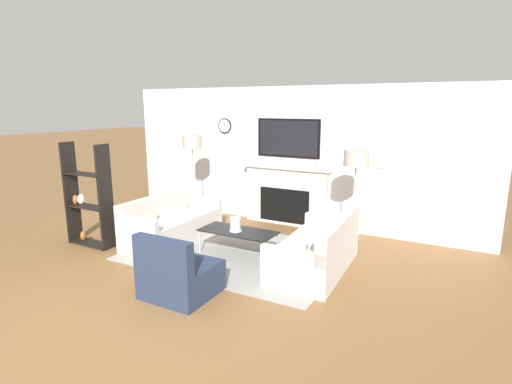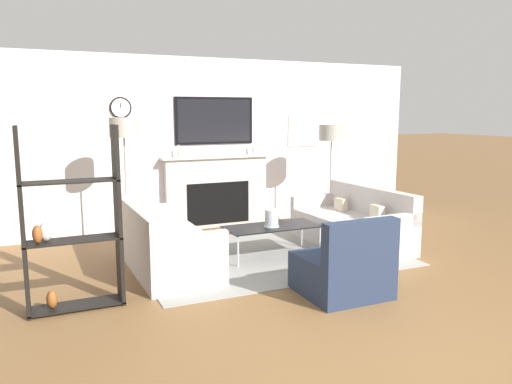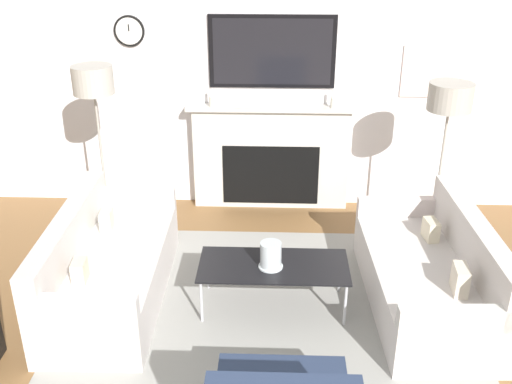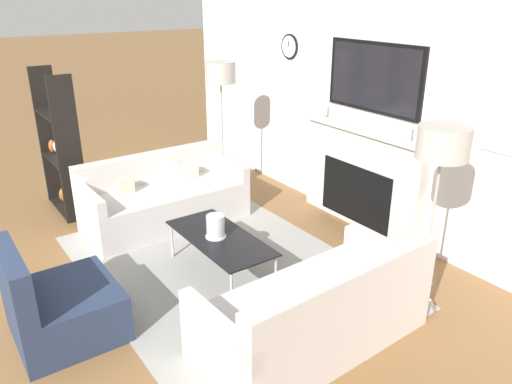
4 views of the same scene
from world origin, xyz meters
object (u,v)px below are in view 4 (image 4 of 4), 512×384
Objects in this scene: hurricane_candle at (216,228)px; floor_lamp_left at (221,75)px; couch_right at (316,313)px; shelf_unit at (60,149)px; coffee_table at (220,239)px; armchair at (59,307)px; floor_lamp_right at (443,146)px; couch_left at (164,200)px.

floor_lamp_left is at bearing 146.44° from hurricane_candle.
shelf_unit is at bearing -167.53° from couch_right.
coffee_table is 5.52× the size of hurricane_candle.
couch_right is 1.51× the size of coffee_table.
coffee_table is at bearing 52.29° from hurricane_candle.
coffee_table is at bearing 92.48° from armchair.
floor_lamp_right reaches higher than hurricane_candle.
shelf_unit reaches higher than armchair.
armchair is 3.22m from floor_lamp_right.
shelf_unit reaches higher than floor_lamp_right.
hurricane_candle is at bearing 93.45° from armchair.
shelf_unit is at bearing -163.32° from hurricane_candle.
armchair is at bearing -16.63° from shelf_unit.
couch_right is at bearing 52.23° from armchair.
couch_right is 1.31m from coffee_table.
floor_lamp_left is (-1.71, 2.57, 1.36)m from armchair.
coffee_table is 0.68× the size of floor_lamp_left.
coffee_table is 0.13m from hurricane_candle.
floor_lamp_left is at bearing 104.08° from couch_left.
couch_left is 1.46m from shelf_unit.
couch_right is 2.22× the size of armchair.
couch_right reaches higher than hurricane_candle.
coffee_table is 2.17m from floor_lamp_right.
hurricane_candle is (-0.02, -0.03, 0.12)m from coffee_table.
armchair is at bearing -127.77° from couch_right.
couch_left reaches higher than hurricane_candle.
couch_left is at bearing -179.96° from couch_right.
armchair is at bearing -56.37° from floor_lamp_left.
armchair is at bearing -119.80° from floor_lamp_right.
floor_lamp_right is at bearing 60.20° from armchair.
floor_lamp_right is (1.47, 2.57, 1.24)m from armchair.
shelf_unit reaches higher than couch_left.
armchair is at bearing -47.44° from couch_left.
couch_left is 3.33m from floor_lamp_right.
floor_lamp_left is 1.07× the size of floor_lamp_right.
coffee_table is 0.74× the size of floor_lamp_right.
hurricane_candle is (1.38, -0.10, 0.22)m from couch_left.
hurricane_candle is at bearing -4.12° from couch_left.
couch_left is 1.53× the size of coffee_table.
couch_left is at bearing 37.69° from shelf_unit.
floor_lamp_left reaches higher than coffee_table.
floor_lamp_right reaches higher than coffee_table.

